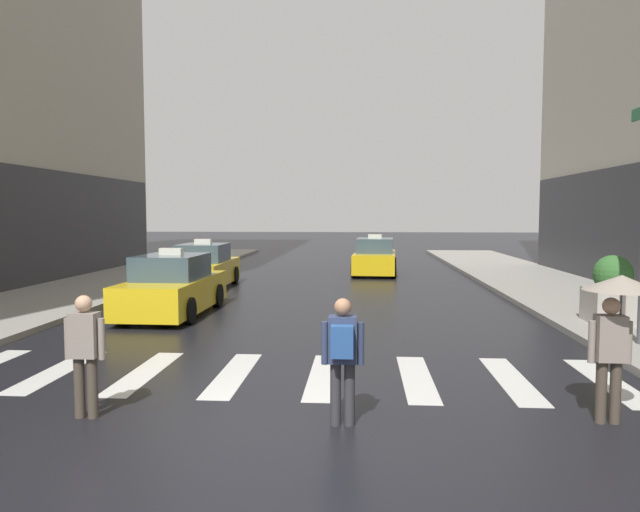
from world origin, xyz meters
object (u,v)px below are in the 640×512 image
(taxi_lead, at_px, (173,288))
(taxi_third, at_px, (375,258))
(pedestrian_with_umbrella, at_px, (617,308))
(taxi_second, at_px, (204,268))
(pedestrian_with_backpack, at_px, (343,352))
(pedestrian_plain_coat, at_px, (85,348))
(planter_near_corner, at_px, (612,292))

(taxi_lead, distance_m, taxi_third, 12.36)
(taxi_lead, height_order, pedestrian_with_umbrella, pedestrian_with_umbrella)
(pedestrian_with_umbrella, bearing_deg, taxi_second, 124.24)
(taxi_third, height_order, pedestrian_with_backpack, taxi_third)
(taxi_second, relative_size, taxi_third, 0.99)
(taxi_second, xyz_separation_m, pedestrian_plain_coat, (2.11, -13.58, 0.21))
(pedestrian_plain_coat, height_order, planter_near_corner, planter_near_corner)
(pedestrian_with_umbrella, distance_m, pedestrian_with_backpack, 3.58)
(pedestrian_plain_coat, bearing_deg, taxi_lead, 100.19)
(planter_near_corner, bearing_deg, taxi_lead, 173.65)
(taxi_third, bearing_deg, planter_near_corner, -66.44)
(taxi_lead, relative_size, taxi_second, 1.00)
(taxi_lead, relative_size, planter_near_corner, 2.85)
(pedestrian_with_umbrella, distance_m, pedestrian_plain_coat, 6.97)
(pedestrian_with_backpack, xyz_separation_m, pedestrian_plain_coat, (-3.42, 0.07, -0.03))
(taxi_lead, height_order, taxi_third, same)
(pedestrian_plain_coat, bearing_deg, taxi_second, 98.84)
(taxi_third, xyz_separation_m, pedestrian_with_backpack, (-0.86, -18.99, 0.25))
(pedestrian_with_umbrella, distance_m, planter_near_corner, 7.01)
(pedestrian_with_umbrella, bearing_deg, taxi_lead, 137.45)
(pedestrian_plain_coat, bearing_deg, planter_near_corner, 35.09)
(taxi_second, bearing_deg, planter_near_corner, -30.31)
(taxi_second, relative_size, pedestrian_plain_coat, 2.76)
(taxi_second, bearing_deg, taxi_lead, -83.10)
(pedestrian_plain_coat, relative_size, planter_near_corner, 1.03)
(taxi_lead, xyz_separation_m, taxi_second, (-0.68, 5.62, 0.00))
(pedestrian_with_umbrella, height_order, planter_near_corner, pedestrian_with_umbrella)
(taxi_second, height_order, planter_near_corner, taxi_second)
(pedestrian_with_backpack, distance_m, pedestrian_plain_coat, 3.42)
(taxi_lead, xyz_separation_m, planter_near_corner, (11.02, -1.23, 0.15))
(taxi_third, relative_size, pedestrian_with_backpack, 2.80)
(planter_near_corner, bearing_deg, taxi_second, 149.69)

